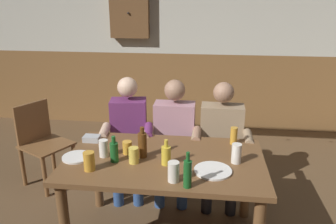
{
  "coord_description": "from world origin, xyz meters",
  "views": [
    {
      "loc": [
        0.31,
        -2.27,
        1.94
      ],
      "look_at": [
        0.0,
        0.3,
        1.05
      ],
      "focal_mm": 36.01,
      "sensor_mm": 36.0,
      "label": 1
    }
  ],
  "objects_px": {
    "plate_1": "(213,171)",
    "pint_glass_5": "(89,161)",
    "bottle_0": "(114,151)",
    "bottle_1": "(188,173)",
    "plate_0": "(77,157)",
    "dining_table": "(165,171)",
    "bottle_2": "(166,155)",
    "pint_glass_6": "(134,155)",
    "bottle_3": "(142,144)",
    "pint_glass_3": "(104,148)",
    "pint_glass_0": "(236,153)",
    "pint_glass_2": "(174,172)",
    "chair_empty_near_left": "(42,141)",
    "person_0": "(128,132)",
    "person_1": "(174,134)",
    "pint_glass_1": "(127,147)",
    "wall_dart_cabinet": "(129,13)",
    "pint_glass_4": "(234,136)",
    "condiment_caddy": "(92,138)",
    "person_2": "(221,138)"
  },
  "relations": [
    {
      "from": "person_0",
      "to": "person_2",
      "type": "bearing_deg",
      "value": 171.4
    },
    {
      "from": "pint_glass_2",
      "to": "condiment_caddy",
      "type": "bearing_deg",
      "value": 143.26
    },
    {
      "from": "plate_0",
      "to": "bottle_2",
      "type": "xyz_separation_m",
      "value": [
        0.71,
        -0.02,
        0.07
      ]
    },
    {
      "from": "pint_glass_1",
      "to": "pint_glass_3",
      "type": "distance_m",
      "value": 0.19
    },
    {
      "from": "pint_glass_2",
      "to": "bottle_1",
      "type": "bearing_deg",
      "value": -32.71
    },
    {
      "from": "person_1",
      "to": "pint_glass_1",
      "type": "height_order",
      "value": "person_1"
    },
    {
      "from": "pint_glass_3",
      "to": "person_0",
      "type": "bearing_deg",
      "value": 87.96
    },
    {
      "from": "bottle_1",
      "to": "wall_dart_cabinet",
      "type": "relative_size",
      "value": 0.36
    },
    {
      "from": "plate_0",
      "to": "pint_glass_5",
      "type": "relative_size",
      "value": 1.62
    },
    {
      "from": "plate_1",
      "to": "pint_glass_3",
      "type": "xyz_separation_m",
      "value": [
        -0.85,
        0.14,
        0.06
      ]
    },
    {
      "from": "bottle_1",
      "to": "dining_table",
      "type": "bearing_deg",
      "value": 117.49
    },
    {
      "from": "person_1",
      "to": "pint_glass_1",
      "type": "distance_m",
      "value": 0.72
    },
    {
      "from": "plate_1",
      "to": "pint_glass_5",
      "type": "xyz_separation_m",
      "value": [
        -0.89,
        -0.08,
        0.06
      ]
    },
    {
      "from": "dining_table",
      "to": "pint_glass_4",
      "type": "distance_m",
      "value": 0.67
    },
    {
      "from": "bottle_2",
      "to": "pint_glass_5",
      "type": "relative_size",
      "value": 1.42
    },
    {
      "from": "bottle_3",
      "to": "pint_glass_4",
      "type": "xyz_separation_m",
      "value": [
        0.72,
        0.34,
        -0.03
      ]
    },
    {
      "from": "plate_0",
      "to": "pint_glass_5",
      "type": "height_order",
      "value": "pint_glass_5"
    },
    {
      "from": "pint_glass_3",
      "to": "plate_1",
      "type": "bearing_deg",
      "value": -9.52
    },
    {
      "from": "person_1",
      "to": "condiment_caddy",
      "type": "bearing_deg",
      "value": 32.98
    },
    {
      "from": "person_1",
      "to": "pint_glass_1",
      "type": "relative_size",
      "value": 11.53
    },
    {
      "from": "plate_1",
      "to": "pint_glass_5",
      "type": "bearing_deg",
      "value": -174.64
    },
    {
      "from": "dining_table",
      "to": "pint_glass_2",
      "type": "relative_size",
      "value": 10.85
    },
    {
      "from": "chair_empty_near_left",
      "to": "pint_glass_3",
      "type": "relative_size",
      "value": 6.37
    },
    {
      "from": "pint_glass_5",
      "to": "pint_glass_6",
      "type": "height_order",
      "value": "pint_glass_5"
    },
    {
      "from": "pint_glass_0",
      "to": "pint_glass_2",
      "type": "relative_size",
      "value": 1.07
    },
    {
      "from": "pint_glass_1",
      "to": "pint_glass_4",
      "type": "xyz_separation_m",
      "value": [
        0.86,
        0.29,
        0.02
      ]
    },
    {
      "from": "chair_empty_near_left",
      "to": "pint_glass_1",
      "type": "distance_m",
      "value": 1.36
    },
    {
      "from": "condiment_caddy",
      "to": "wall_dart_cabinet",
      "type": "relative_size",
      "value": 0.2
    },
    {
      "from": "person_0",
      "to": "bottle_3",
      "type": "bearing_deg",
      "value": 104.06
    },
    {
      "from": "pint_glass_2",
      "to": "plate_0",
      "type": "bearing_deg",
      "value": 162.24
    },
    {
      "from": "pint_glass_6",
      "to": "bottle_3",
      "type": "bearing_deg",
      "value": 66.29
    },
    {
      "from": "plate_0",
      "to": "dining_table",
      "type": "bearing_deg",
      "value": 6.47
    },
    {
      "from": "person_1",
      "to": "condiment_caddy",
      "type": "distance_m",
      "value": 0.81
    },
    {
      "from": "pint_glass_0",
      "to": "wall_dart_cabinet",
      "type": "bearing_deg",
      "value": 118.51
    },
    {
      "from": "bottle_2",
      "to": "pint_glass_0",
      "type": "xyz_separation_m",
      "value": [
        0.52,
        0.09,
        -0.0
      ]
    },
    {
      "from": "pint_glass_4",
      "to": "condiment_caddy",
      "type": "bearing_deg",
      "value": -175.59
    },
    {
      "from": "plate_1",
      "to": "pint_glass_2",
      "type": "distance_m",
      "value": 0.32
    },
    {
      "from": "plate_0",
      "to": "bottle_0",
      "type": "bearing_deg",
      "value": -3.42
    },
    {
      "from": "chair_empty_near_left",
      "to": "wall_dart_cabinet",
      "type": "xyz_separation_m",
      "value": [
        0.59,
        1.79,
        1.24
      ]
    },
    {
      "from": "bottle_3",
      "to": "pint_glass_3",
      "type": "xyz_separation_m",
      "value": [
        -0.3,
        -0.03,
        -0.04
      ]
    },
    {
      "from": "plate_1",
      "to": "pint_glass_6",
      "type": "distance_m",
      "value": 0.6
    },
    {
      "from": "plate_1",
      "to": "pint_glass_2",
      "type": "relative_size",
      "value": 1.92
    },
    {
      "from": "bottle_3",
      "to": "pint_glass_3",
      "type": "relative_size",
      "value": 1.81
    },
    {
      "from": "bottle_0",
      "to": "bottle_1",
      "type": "height_order",
      "value": "bottle_1"
    },
    {
      "from": "plate_1",
      "to": "pint_glass_5",
      "type": "distance_m",
      "value": 0.9
    },
    {
      "from": "person_2",
      "to": "pint_glass_2",
      "type": "xyz_separation_m",
      "value": [
        -0.36,
        -1.01,
        0.16
      ]
    },
    {
      "from": "chair_empty_near_left",
      "to": "pint_glass_3",
      "type": "bearing_deg",
      "value": 78.52
    },
    {
      "from": "dining_table",
      "to": "bottle_2",
      "type": "xyz_separation_m",
      "value": [
        0.02,
        -0.09,
        0.19
      ]
    },
    {
      "from": "plate_1",
      "to": "bottle_3",
      "type": "height_order",
      "value": "bottle_3"
    },
    {
      "from": "plate_0",
      "to": "condiment_caddy",
      "type": "bearing_deg",
      "value": 88.33
    }
  ]
}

